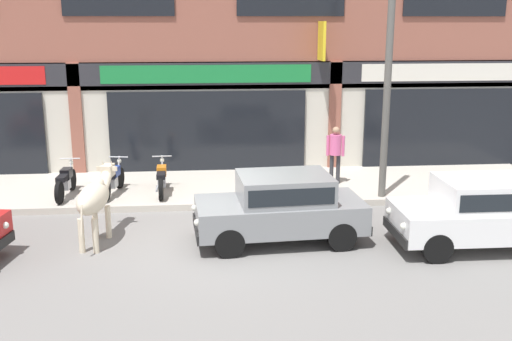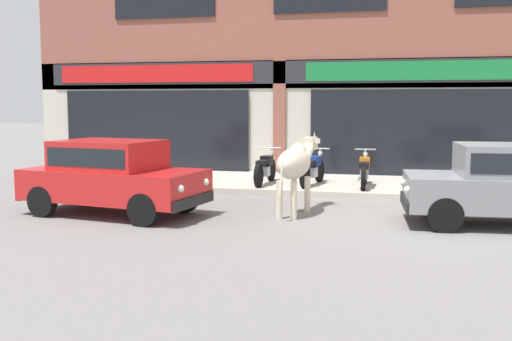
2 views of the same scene
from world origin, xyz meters
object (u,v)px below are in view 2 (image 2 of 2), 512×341
Objects in this scene: car_0 at (510,181)px; motorcycle_1 at (313,169)px; cow at (296,164)px; car_1 at (112,173)px; motorcycle_0 at (265,168)px; motorcycle_2 at (364,171)px.

motorcycle_1 is (-3.98, 3.35, -0.26)m from car_0.
cow reaches higher than car_1.
car_0 is 2.05× the size of motorcycle_1.
car_0 and car_1 have the same top height.
car_0 is (3.88, -0.22, -0.19)m from cow.
car_0 reaches higher than motorcycle_0.
cow is 3.59m from car_1.
motorcycle_0 is at bearing 147.70° from car_0.
car_0 is at bearing -3.26° from cow.
motorcycle_1 is at bearing 4.06° from motorcycle_0.
motorcycle_0 is at bearing -178.52° from motorcycle_2.
car_1 is at bearing -175.19° from car_0.
car_1 is 6.10m from motorcycle_2.
car_0 is 6.11m from motorcycle_0.
motorcycle_2 is (1.16, 3.10, -0.45)m from cow.
car_1 is 2.10× the size of motorcycle_1.
car_1 is at bearing -130.46° from motorcycle_1.
car_1 is (-7.36, -0.62, 0.00)m from car_0.
car_1 is 2.09× the size of motorcycle_2.
car_1 is at bearing -119.57° from motorcycle_0.
motorcycle_0 is at bearing 60.43° from car_1.
motorcycle_1 is at bearing 49.54° from car_1.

